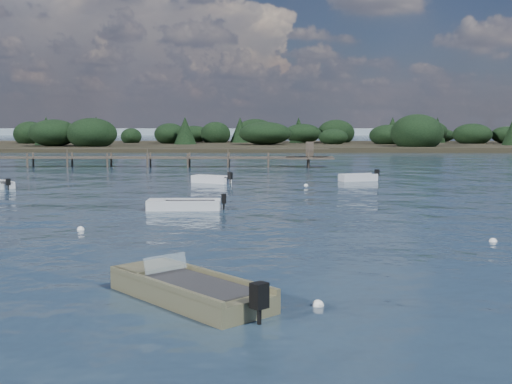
{
  "coord_description": "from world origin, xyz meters",
  "views": [
    {
      "loc": [
        -0.57,
        -20.39,
        4.73
      ],
      "look_at": [
        -1.15,
        14.0,
        1.0
      ],
      "focal_mm": 45.0,
      "sensor_mm": 36.0,
      "label": 1
    }
  ],
  "objects_px": {
    "tender_far_grey": "(1,186)",
    "dinghy_mid_grey": "(184,207)",
    "dinghy_near_olive": "(189,294)",
    "jetty": "(70,158)",
    "tender_far_white": "(211,181)",
    "tender_far_grey_b": "(358,179)"
  },
  "relations": [
    {
      "from": "tender_far_grey_b",
      "to": "dinghy_near_olive",
      "type": "xyz_separation_m",
      "value": [
        -9.52,
        -35.44,
        0.01
      ]
    },
    {
      "from": "tender_far_white",
      "to": "jetty",
      "type": "height_order",
      "value": "jetty"
    },
    {
      "from": "tender_far_grey",
      "to": "dinghy_mid_grey",
      "type": "height_order",
      "value": "dinghy_mid_grey"
    },
    {
      "from": "jetty",
      "to": "dinghy_near_olive",
      "type": "bearing_deg",
      "value": -69.71
    },
    {
      "from": "tender_far_grey_b",
      "to": "dinghy_near_olive",
      "type": "height_order",
      "value": "dinghy_near_olive"
    },
    {
      "from": "tender_far_grey_b",
      "to": "tender_far_white",
      "type": "distance_m",
      "value": 11.98
    },
    {
      "from": "tender_far_grey",
      "to": "jetty",
      "type": "xyz_separation_m",
      "value": [
        -1.81,
        22.19,
        0.85
      ]
    },
    {
      "from": "dinghy_mid_grey",
      "to": "jetty",
      "type": "distance_m",
      "value": 37.59
    },
    {
      "from": "tender_far_grey",
      "to": "dinghy_near_olive",
      "type": "relative_size",
      "value": 0.57
    },
    {
      "from": "tender_far_white",
      "to": "tender_far_grey",
      "type": "bearing_deg",
      "value": -164.99
    },
    {
      "from": "tender_far_grey_b",
      "to": "jetty",
      "type": "bearing_deg",
      "value": 150.44
    },
    {
      "from": "dinghy_near_olive",
      "to": "tender_far_grey_b",
      "type": "bearing_deg",
      "value": 74.96
    },
    {
      "from": "tender_far_white",
      "to": "tender_far_grey_b",
      "type": "bearing_deg",
      "value": 9.31
    },
    {
      "from": "dinghy_near_olive",
      "to": "jetty",
      "type": "distance_m",
      "value": 55.09
    },
    {
      "from": "tender_far_white",
      "to": "jetty",
      "type": "bearing_deg",
      "value": 132.77
    },
    {
      "from": "dinghy_mid_grey",
      "to": "dinghy_near_olive",
      "type": "relative_size",
      "value": 0.87
    },
    {
      "from": "tender_far_grey_b",
      "to": "dinghy_mid_grey",
      "type": "relative_size",
      "value": 0.79
    },
    {
      "from": "dinghy_mid_grey",
      "to": "jetty",
      "type": "bearing_deg",
      "value": 116.27
    },
    {
      "from": "tender_far_grey_b",
      "to": "dinghy_near_olive",
      "type": "distance_m",
      "value": 36.69
    },
    {
      "from": "dinghy_near_olive",
      "to": "tender_far_white",
      "type": "relative_size",
      "value": 1.48
    },
    {
      "from": "tender_far_grey",
      "to": "dinghy_near_olive",
      "type": "height_order",
      "value": "dinghy_near_olive"
    },
    {
      "from": "tender_far_grey",
      "to": "tender_far_grey_b",
      "type": "bearing_deg",
      "value": 12.53
    }
  ]
}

